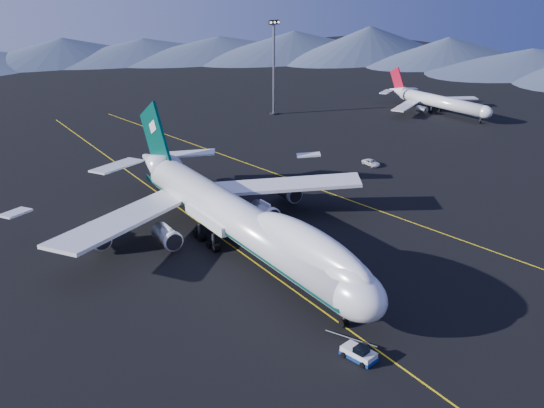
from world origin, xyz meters
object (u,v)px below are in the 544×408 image
pushback_tug (359,354)px  floodlight_mast (274,68)px  boeing_747 (239,219)px  service_van (371,163)px  second_jet (437,101)px

pushback_tug → floodlight_mast: size_ratio=0.16×
boeing_747 → pushback_tug: size_ratio=15.63×
floodlight_mast → boeing_747: bearing=-126.8°
boeing_747 → service_van: bearing=24.8°
pushback_tug → service_van: pushback_tug is taller
service_van → boeing_747: bearing=-154.5°
second_jet → floodlight_mast: bearing=156.3°
floodlight_mast → pushback_tug: bearing=-119.1°
pushback_tug → service_van: bearing=35.1°
boeing_747 → second_jet: 116.78m
service_van → floodlight_mast: bearing=80.2°
service_van → second_jet: bearing=29.3°
service_van → pushback_tug: bearing=-132.6°
boeing_747 → service_van: (49.34, 22.84, -5.15)m
pushback_tug → floodlight_mast: bearing=49.2°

